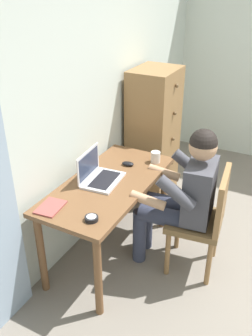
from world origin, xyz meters
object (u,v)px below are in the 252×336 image
object	(u,v)px
desk_clock	(91,218)
coffee_mug	(156,157)
person_seated	(183,192)
computer_mouse	(128,164)
dresser	(153,135)
notebook_pad	(50,207)
laptop	(98,175)
chair	(205,217)
desk	(109,194)

from	to	relation	value
desk_clock	coffee_mug	bearing A→B (deg)	-2.14
person_seated	computer_mouse	bearing A→B (deg)	76.84
dresser	notebook_pad	distance (m)	1.58
laptop	coffee_mug	bearing A→B (deg)	-28.58
chair	laptop	bearing A→B (deg)	105.35
computer_mouse	dresser	bearing A→B (deg)	-0.80
chair	computer_mouse	size ratio (longest dim) A/B	8.84
desk	desk_clock	bearing A→B (deg)	-162.60
desk	chair	xyz separation A→B (m)	(0.21, -0.72, -0.11)
person_seated	desk_clock	bearing A→B (deg)	149.51
notebook_pad	coffee_mug	xyz separation A→B (m)	(0.96, -0.36, 0.04)
person_seated	coffee_mug	world-z (taller)	person_seated
dresser	computer_mouse	size ratio (longest dim) A/B	13.43
coffee_mug	notebook_pad	bearing A→B (deg)	159.47
desk	computer_mouse	xyz separation A→B (m)	(0.31, -0.01, 0.12)
notebook_pad	dresser	bearing A→B (deg)	-9.22
dresser	laptop	distance (m)	1.11
computer_mouse	coffee_mug	size ratio (longest dim) A/B	0.83
dresser	notebook_pad	world-z (taller)	dresser
desk_clock	dresser	bearing A→B (deg)	9.29
desk	computer_mouse	bearing A→B (deg)	-1.18
chair	coffee_mug	distance (m)	0.66
coffee_mug	person_seated	bearing A→B (deg)	-129.33
desk	coffee_mug	size ratio (longest dim) A/B	10.46
chair	computer_mouse	distance (m)	0.76
desk_clock	coffee_mug	xyz separation A→B (m)	(0.95, -0.04, 0.03)
desk	chair	world-z (taller)	chair
laptop	desk	bearing A→B (deg)	-80.64
chair	desk_clock	distance (m)	0.92
laptop	computer_mouse	distance (m)	0.34
computer_mouse	laptop	bearing A→B (deg)	155.59
chair	person_seated	distance (m)	0.26
chair	person_seated	bearing A→B (deg)	96.44
chair	laptop	xyz separation A→B (m)	(-0.22, 0.80, 0.27)
notebook_pad	coffee_mug	distance (m)	1.03
desk	computer_mouse	distance (m)	0.33
computer_mouse	notebook_pad	distance (m)	0.82
dresser	person_seated	xyz separation A→B (m)	(-0.91, -0.65, 0.01)
desk	dresser	size ratio (longest dim) A/B	0.93
desk	coffee_mug	distance (m)	0.53
desk_clock	notebook_pad	world-z (taller)	desk_clock
desk	chair	bearing A→B (deg)	-73.98
dresser	desk	bearing A→B (deg)	-174.38
dresser	person_seated	size ratio (longest dim) A/B	1.12
desk_clock	desk	bearing A→B (deg)	17.40
computer_mouse	notebook_pad	xyz separation A→B (m)	(-0.80, 0.18, -0.01)
notebook_pad	coffee_mug	world-z (taller)	coffee_mug
computer_mouse	coffee_mug	distance (m)	0.25
desk	person_seated	world-z (taller)	person_seated
chair	laptop	size ratio (longest dim) A/B	2.44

